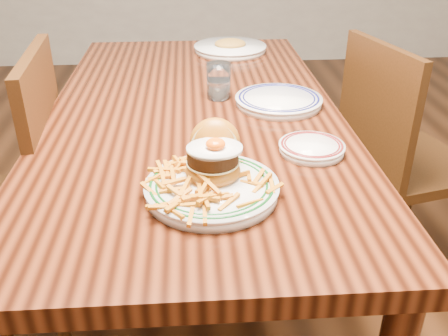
{
  "coord_description": "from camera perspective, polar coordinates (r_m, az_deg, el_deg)",
  "views": [
    {
      "loc": [
        -0.01,
        -1.38,
        1.3
      ],
      "look_at": [
        0.06,
        -0.49,
        0.82
      ],
      "focal_mm": 40.0,
      "sensor_mm": 36.0,
      "label": 1
    }
  ],
  "objects": [
    {
      "name": "chair_left",
      "position": [
        1.63,
        -22.94,
        -3.19
      ],
      "size": [
        0.47,
        0.47,
        0.94
      ],
      "rotation": [
        0.0,
        0.0,
        0.09
      ],
      "color": "#3B1F0C",
      "rests_on": "floor"
    },
    {
      "name": "main_plate",
      "position": [
        1.05,
        -1.34,
        -0.89
      ],
      "size": [
        0.28,
        0.3,
        0.14
      ],
      "rotation": [
        0.0,
        0.0,
        -0.12
      ],
      "color": "white",
      "rests_on": "table"
    },
    {
      "name": "far_plate",
      "position": [
        2.07,
        0.71,
        13.59
      ],
      "size": [
        0.29,
        0.29,
        0.05
      ],
      "rotation": [
        0.0,
        0.0,
        0.01
      ],
      "color": "white",
      "rests_on": "table"
    },
    {
      "name": "rear_plate",
      "position": [
        1.52,
        6.26,
        7.72
      ],
      "size": [
        0.26,
        0.26,
        0.03
      ],
      "rotation": [
        0.0,
        0.0,
        -0.09
      ],
      "color": "white",
      "rests_on": "table"
    },
    {
      "name": "table",
      "position": [
        1.52,
        -3.39,
        3.68
      ],
      "size": [
        0.85,
        1.6,
        0.75
      ],
      "color": "black",
      "rests_on": "floor"
    },
    {
      "name": "chair_right",
      "position": [
        1.91,
        19.17,
        1.36
      ],
      "size": [
        0.5,
        0.5,
        0.89
      ],
      "rotation": [
        0.0,
        0.0,
        3.38
      ],
      "color": "#3B1F0C",
      "rests_on": "floor"
    },
    {
      "name": "side_plate",
      "position": [
        1.24,
        10.0,
        2.36
      ],
      "size": [
        0.16,
        0.17,
        0.02
      ],
      "rotation": [
        0.0,
        0.0,
        -0.31
      ],
      "color": "white",
      "rests_on": "table"
    },
    {
      "name": "water_glass",
      "position": [
        1.55,
        -0.61,
        9.69
      ],
      "size": [
        0.07,
        0.07,
        0.11
      ],
      "color": "white",
      "rests_on": "table"
    },
    {
      "name": "floor",
      "position": [
        1.9,
        -2.8,
        -14.77
      ],
      "size": [
        6.0,
        6.0,
        0.0
      ],
      "primitive_type": "plane",
      "color": "black",
      "rests_on": "ground"
    }
  ]
}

